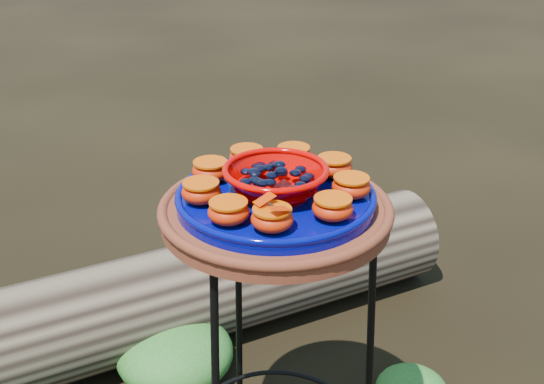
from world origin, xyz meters
name	(u,v)px	position (x,y,z in m)	size (l,w,h in m)	color
plant_stand	(275,361)	(0.00, 0.00, 0.35)	(0.44, 0.44, 0.70)	black
terracotta_saucer	(276,214)	(0.00, 0.00, 0.72)	(0.45, 0.45, 0.04)	brown
cobalt_plate	(276,199)	(0.00, 0.00, 0.75)	(0.39, 0.39, 0.03)	#020065
red_bowl	(276,181)	(0.00, 0.00, 0.79)	(0.19, 0.19, 0.05)	#C70200
glass_gems	(276,162)	(0.00, 0.00, 0.83)	(0.15, 0.15, 0.03)	black
orange_half_0	(272,219)	(-0.07, -0.13, 0.78)	(0.08, 0.08, 0.04)	#CB0900
orange_half_1	(333,208)	(0.05, -0.14, 0.78)	(0.08, 0.08, 0.04)	#CB0900
orange_half_2	(351,187)	(0.12, -0.07, 0.78)	(0.08, 0.08, 0.04)	#CB0900
orange_half_3	(334,167)	(0.14, 0.02, 0.78)	(0.08, 0.08, 0.04)	#CB0900
orange_half_4	(294,156)	(0.10, 0.11, 0.78)	(0.08, 0.08, 0.04)	#CB0900
orange_half_5	(247,157)	(0.00, 0.15, 0.78)	(0.08, 0.08, 0.04)	#CB0900
orange_half_6	(211,171)	(-0.09, 0.11, 0.78)	(0.08, 0.08, 0.04)	#CB0900
orange_half_7	(201,192)	(-0.14, 0.03, 0.78)	(0.08, 0.08, 0.04)	#CB0900
orange_half_8	(229,212)	(-0.13, -0.07, 0.78)	(0.08, 0.08, 0.04)	#CB0900
butterfly	(272,205)	(-0.07, -0.13, 0.81)	(0.08, 0.05, 0.01)	red
driftwood_log	(197,291)	(0.03, 0.61, 0.15)	(1.64, 0.43, 0.31)	black
foliage_back	(175,351)	(-0.10, 0.45, 0.08)	(0.34, 0.34, 0.17)	#1C6220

